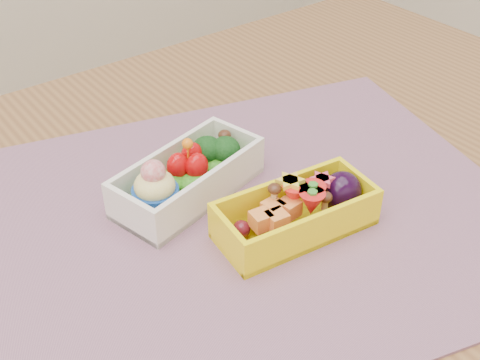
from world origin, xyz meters
TOP-DOWN VIEW (x-y plane):
  - table at (0.00, 0.00)m, footprint 1.20×0.80m
  - placemat at (0.04, 0.02)m, footprint 0.63×0.55m
  - bento_white at (0.02, 0.07)m, footprint 0.17×0.11m
  - bento_yellow at (0.07, -0.03)m, footprint 0.15×0.08m

SIDE VIEW (x-z plane):
  - table at x=0.00m, z-range 0.28..1.03m
  - placemat at x=0.04m, z-range 0.75..0.75m
  - bento_yellow at x=0.07m, z-range 0.75..0.80m
  - bento_white at x=0.02m, z-range 0.74..0.81m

